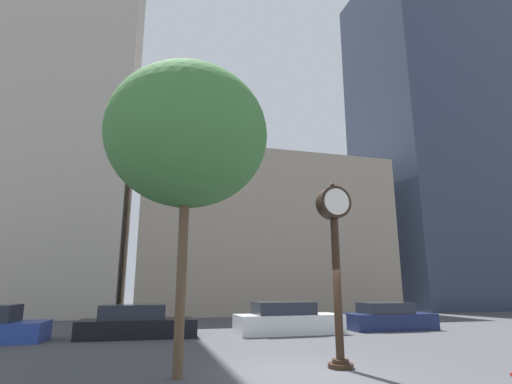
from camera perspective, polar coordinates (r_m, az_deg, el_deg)
name	(u,v)px	position (r m, az deg, el deg)	size (l,w,h in m)	color
ground_plane	(307,372)	(10.83, 7.24, -24.21)	(200.00, 200.00, 0.00)	#424247
building_tall_tower	(57,105)	(37.75, -26.60, 11.10)	(12.47, 12.00, 33.51)	#ADA393
building_storefront_row	(258,238)	(35.38, 0.26, -6.55)	(20.07, 12.00, 12.44)	gray
building_glass_modern	(431,135)	(47.15, 23.75, 7.50)	(13.68, 12.00, 35.79)	#2D384C
street_clock	(335,244)	(11.34, 11.25, -7.30)	(0.92, 0.66, 4.94)	black
car_black	(137,324)	(18.08, -16.69, -17.58)	(4.79, 2.00, 1.32)	black
car_white	(287,320)	(18.79, 4.51, -17.79)	(4.77, 1.89, 1.37)	silver
car_navy	(389,318)	(21.49, 18.41, -16.72)	(4.30, 1.91, 1.28)	#19234C
bare_tree	(187,137)	(10.69, -9.79, 7.82)	(4.18, 4.18, 7.78)	brown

